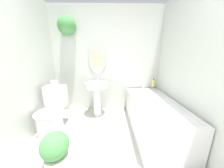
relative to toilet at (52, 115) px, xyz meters
name	(u,v)px	position (x,y,z in m)	size (l,w,h in m)	color
wall_back	(102,58)	(0.85, 0.88, 0.96)	(2.59, 0.37, 2.40)	silver
wall_left	(10,66)	(-0.31, -0.27, 0.87)	(0.06, 2.39, 2.40)	silver
wall_right	(197,66)	(2.22, -0.27, 0.87)	(0.06, 2.39, 2.40)	silver
toilet	(52,115)	(0.00, 0.00, 0.00)	(0.44, 0.64, 0.79)	white
pedestal_sink	(97,92)	(0.73, 0.57, 0.23)	(0.51, 0.51, 0.87)	white
bathtub	(153,115)	(1.81, 0.03, -0.03)	(0.74, 1.57, 0.64)	silver
shampoo_bottle	(153,83)	(2.01, 0.67, 0.40)	(0.06, 0.06, 0.19)	gold
potted_plant	(55,149)	(0.37, -0.67, -0.08)	(0.33, 0.33, 0.47)	silver
bath_mat	(94,129)	(0.73, 0.02, -0.32)	(0.69, 0.37, 0.02)	silver
toilet_paper_roll	(54,83)	(0.00, 0.22, 0.51)	(0.11, 0.11, 0.10)	white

